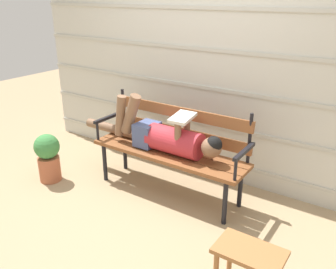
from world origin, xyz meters
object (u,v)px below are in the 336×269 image
object	(u,v)px
reclining_person	(163,136)
footstool	(249,260)
park_bench	(172,144)
potted_plant	(48,156)

from	to	relation	value
reclining_person	footstool	xyz separation A→B (m)	(1.25, -0.83, -0.31)
park_bench	footstool	distance (m)	1.51
reclining_person	potted_plant	distance (m)	1.31
park_bench	reclining_person	size ratio (longest dim) A/B	0.94
footstool	potted_plant	xyz separation A→B (m)	(-2.41, 0.32, -0.02)
park_bench	reclining_person	xyz separation A→B (m)	(-0.06, -0.07, 0.10)
reclining_person	footstool	size ratio (longest dim) A/B	3.87
park_bench	potted_plant	size ratio (longest dim) A/B	3.03
footstool	reclining_person	bearing A→B (deg)	146.57
park_bench	reclining_person	world-z (taller)	reclining_person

